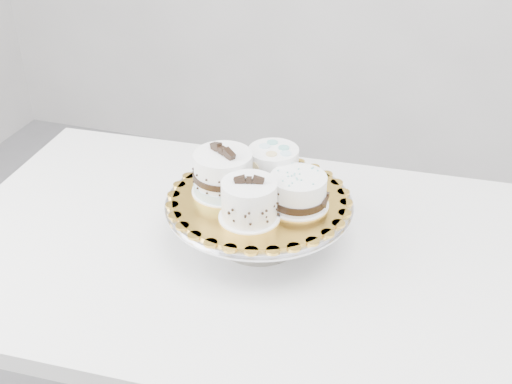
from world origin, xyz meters
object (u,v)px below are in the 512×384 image
(cake_banded, at_px, (223,174))
(cake_stand, at_px, (259,213))
(table, at_px, (230,277))
(cake_dots, at_px, (273,165))
(cake_board, at_px, (259,199))
(cake_ribbon, at_px, (299,192))
(cake_swirl, at_px, (249,201))

(cake_banded, bearing_deg, cake_stand, 31.09)
(table, xyz_separation_m, cake_stand, (0.05, 0.02, 0.15))
(table, relative_size, cake_dots, 9.73)
(table, distance_m, cake_board, 0.20)
(cake_board, bearing_deg, cake_stand, -153.43)
(cake_dots, relative_size, cake_ribbon, 0.98)
(table, relative_size, cake_swirl, 9.58)
(cake_board, relative_size, cake_banded, 2.13)
(cake_stand, bearing_deg, cake_board, 26.57)
(cake_swirl, relative_size, cake_banded, 0.79)
(cake_board, relative_size, cake_dots, 2.74)
(cake_banded, relative_size, cake_dots, 1.28)
(cake_stand, distance_m, cake_board, 0.03)
(cake_board, xyz_separation_m, cake_swirl, (0.00, -0.07, 0.04))
(cake_swirl, bearing_deg, cake_ribbon, 27.94)
(table, relative_size, cake_board, 3.55)
(table, distance_m, cake_ribbon, 0.25)
(table, height_order, cake_stand, cake_stand)
(table, xyz_separation_m, cake_swirl, (0.06, -0.05, 0.22))
(cake_swirl, bearing_deg, cake_banded, 121.56)
(cake_stand, bearing_deg, cake_banded, 178.07)
(table, bearing_deg, cake_stand, 18.11)
(table, relative_size, cake_stand, 3.26)
(cake_board, bearing_deg, cake_swirl, -87.43)
(cake_swirl, bearing_deg, cake_board, 77.61)
(cake_ribbon, bearing_deg, cake_banded, 175.98)
(cake_stand, bearing_deg, cake_swirl, -87.43)
(cake_banded, xyz_separation_m, cake_dots, (0.08, 0.06, -0.00))
(cake_swirl, distance_m, cake_ribbon, 0.10)
(cake_board, bearing_deg, table, -158.93)
(cake_board, height_order, cake_swirl, cake_swirl)
(cake_dots, bearing_deg, cake_stand, -82.37)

